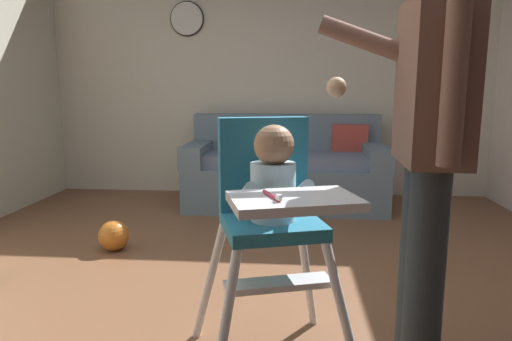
% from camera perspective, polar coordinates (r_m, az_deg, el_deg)
% --- Properties ---
extents(ground, '(6.14, 6.98, 0.10)m').
position_cam_1_polar(ground, '(2.43, -2.35, -18.29)').
color(ground, brown).
extents(wall_far, '(5.34, 0.06, 2.55)m').
position_cam_1_polar(wall_far, '(4.85, 1.61, 12.17)').
color(wall_far, beige).
rests_on(wall_far, ground).
extents(couch, '(1.86, 0.86, 0.86)m').
position_cam_1_polar(couch, '(4.39, 3.78, -0.02)').
color(couch, slate).
rests_on(couch, ground).
extents(high_chair, '(0.74, 0.83, 1.00)m').
position_cam_1_polar(high_chair, '(1.74, 1.94, -3.54)').
color(high_chair, white).
rests_on(high_chair, ground).
extents(adult_standing, '(0.51, 0.51, 1.60)m').
position_cam_1_polar(adult_standing, '(1.73, 20.73, 2.85)').
color(adult_standing, '#2D3438').
rests_on(adult_standing, ground).
extents(toy_ball, '(0.21, 0.21, 0.21)m').
position_cam_1_polar(toy_ball, '(3.33, -17.41, -7.80)').
color(toy_ball, orange).
rests_on(toy_ball, ground).
extents(wall_clock, '(0.35, 0.04, 0.35)m').
position_cam_1_polar(wall_clock, '(4.97, -8.65, 18.30)').
color(wall_clock, white).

